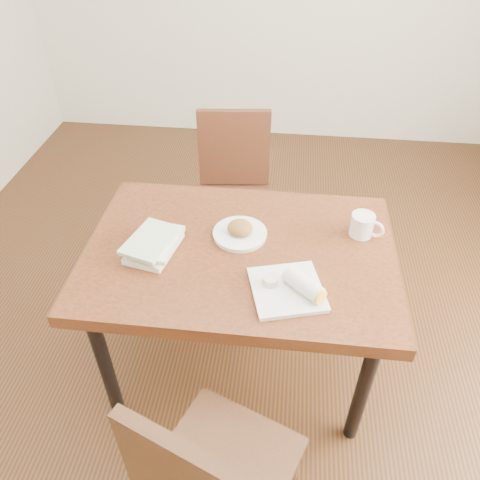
# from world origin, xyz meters

# --- Properties ---
(ground) EXTENTS (4.00, 5.00, 0.01)m
(ground) POSITION_xyz_m (0.00, 0.00, -0.01)
(ground) COLOR #472814
(ground) RESTS_ON ground
(room_walls) EXTENTS (4.02, 5.02, 2.80)m
(room_walls) POSITION_xyz_m (0.00, 0.00, 1.63)
(room_walls) COLOR beige
(room_walls) RESTS_ON ground
(table) EXTENTS (1.28, 0.88, 0.75)m
(table) POSITION_xyz_m (0.00, 0.00, 0.67)
(table) COLOR maroon
(table) RESTS_ON ground
(chair_near) EXTENTS (0.54, 0.54, 0.95)m
(chair_near) POSITION_xyz_m (0.01, -0.84, 0.55)
(chair_near) COLOR #442513
(chair_near) RESTS_ON ground
(chair_far) EXTENTS (0.46, 0.46, 0.95)m
(chair_far) POSITION_xyz_m (-0.12, 0.76, 0.55)
(chair_far) COLOR #421D13
(chair_far) RESTS_ON ground
(plate_scone) EXTENTS (0.23, 0.23, 0.07)m
(plate_scone) POSITION_xyz_m (-0.01, 0.09, 0.77)
(plate_scone) COLOR white
(plate_scone) RESTS_ON table
(coffee_mug) EXTENTS (0.14, 0.10, 0.10)m
(coffee_mug) POSITION_xyz_m (0.50, 0.16, 0.80)
(coffee_mug) COLOR white
(coffee_mug) RESTS_ON table
(plate_burrito) EXTENTS (0.32, 0.32, 0.09)m
(plate_burrito) POSITION_xyz_m (0.22, -0.22, 0.78)
(plate_burrito) COLOR white
(plate_burrito) RESTS_ON table
(book_stack) EXTENTS (0.23, 0.28, 0.06)m
(book_stack) POSITION_xyz_m (-0.35, -0.04, 0.78)
(book_stack) COLOR white
(book_stack) RESTS_ON table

